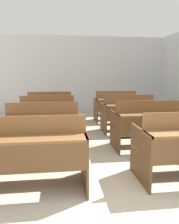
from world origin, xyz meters
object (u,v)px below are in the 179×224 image
object	(u,v)px
bench_front_left	(34,153)
wastepaper_bin	(164,110)
bench_back_left	(50,107)
bench_second_left	(43,127)
bench_third_left	(48,115)
bench_second_right	(147,124)
bench_back_right	(116,106)
bench_third_right	(128,113)

from	to	relation	value
bench_front_left	wastepaper_bin	size ratio (longest dim) A/B	3.70
bench_front_left	bench_back_left	size ratio (longest dim) A/B	1.00
bench_second_left	wastepaper_bin	bearing A→B (deg)	40.81
bench_third_left	wastepaper_bin	world-z (taller)	bench_third_left
bench_second_right	bench_back_right	distance (m)	2.67
bench_second_left	bench_second_right	size ratio (longest dim) A/B	1.00
bench_second_right	wastepaper_bin	bearing A→B (deg)	59.53
bench_back_left	bench_third_right	bearing A→B (deg)	-33.12
bench_second_right	bench_back_left	size ratio (longest dim) A/B	1.00
bench_third_left	wastepaper_bin	distance (m)	4.61
bench_second_left	bench_front_left	bearing A→B (deg)	-89.85
bench_back_right	bench_front_left	bearing A→B (deg)	-116.84
wastepaper_bin	bench_front_left	bearing A→B (deg)	-129.91
bench_third_right	bench_second_right	bearing A→B (deg)	-90.90
bench_back_left	bench_back_right	bearing A→B (deg)	0.81
bench_third_left	bench_back_right	bearing A→B (deg)	33.20
bench_third_right	bench_back_right	bearing A→B (deg)	89.47
bench_back_left	wastepaper_bin	size ratio (longest dim) A/B	3.70
bench_front_left	bench_second_left	distance (m)	1.35
bench_front_left	bench_third_left	size ratio (longest dim) A/B	1.00
bench_third_right	bench_back_right	distance (m)	1.36
bench_front_left	wastepaper_bin	xyz separation A→B (m)	(4.06, 4.86, -0.32)
bench_front_left	bench_second_right	size ratio (longest dim) A/B	1.00
bench_third_right	bench_back_left	size ratio (longest dim) A/B	1.00
bench_front_left	bench_second_right	distance (m)	2.43
bench_front_left	bench_second_right	bearing A→B (deg)	34.20
bench_back_left	bench_second_right	bearing A→B (deg)	-52.53
bench_third_left	bench_front_left	bearing A→B (deg)	-90.05
bench_second_left	bench_third_left	xyz separation A→B (m)	(0.01, 1.35, 0.00)
bench_third_right	bench_back_left	world-z (taller)	same
bench_third_left	bench_third_right	xyz separation A→B (m)	(2.03, -0.03, 0.00)
bench_back_left	wastepaper_bin	distance (m)	4.18
bench_third_right	bench_back_right	world-z (taller)	same
bench_second_right	bench_back_left	xyz separation A→B (m)	(-2.02, 2.64, 0.00)
bench_second_right	bench_back_right	size ratio (longest dim) A/B	1.00
bench_third_right	bench_back_left	xyz separation A→B (m)	(-2.04, 1.33, 0.00)
bench_front_left	bench_third_right	bearing A→B (deg)	52.78
bench_second_left	bench_third_left	distance (m)	1.35
bench_back_right	bench_back_left	bearing A→B (deg)	-179.19
bench_front_left	bench_back_right	bearing A→B (deg)	63.16
bench_front_left	bench_third_left	world-z (taller)	same
bench_second_left	bench_third_left	world-z (taller)	same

